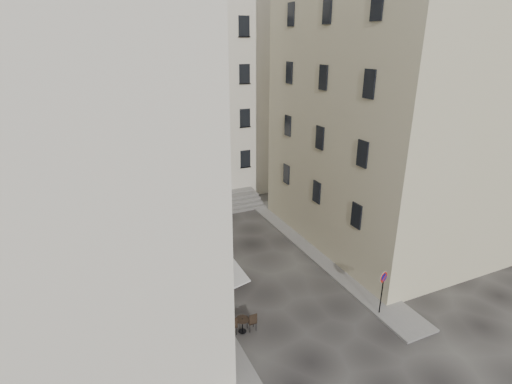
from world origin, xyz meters
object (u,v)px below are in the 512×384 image
bistro_table_a (242,323)px  pedestrian (224,261)px  bistro_table_b (223,305)px  no_parking_sign (383,285)px

bistro_table_a → pedestrian: bearing=78.7°
bistro_table_b → pedestrian: pedestrian is taller
bistro_table_a → bistro_table_b: size_ratio=1.18×
no_parking_sign → bistro_table_a: 7.13m
no_parking_sign → bistro_table_b: (-7.14, 3.46, -1.34)m
bistro_table_b → pedestrian: (1.35, 3.33, 0.47)m
pedestrian → bistro_table_b: bearing=67.6°
no_parking_sign → bistro_table_b: 8.05m
bistro_table_a → bistro_table_b: bistro_table_a is taller
bistro_table_b → no_parking_sign: bearing=-25.8°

